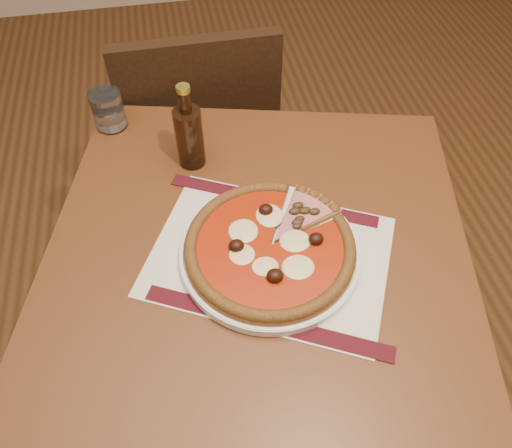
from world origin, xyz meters
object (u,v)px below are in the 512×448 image
(bottle, at_px, (189,135))
(table, at_px, (258,271))
(pizza, at_px, (270,246))
(water_glass, at_px, (108,110))
(chair_far, at_px, (202,136))
(plate, at_px, (270,253))

(bottle, bearing_deg, table, -68.10)
(pizza, relative_size, water_glass, 3.57)
(chair_far, xyz_separation_m, pizza, (0.07, -0.65, 0.27))
(plate, distance_m, pizza, 0.02)
(chair_far, distance_m, plate, 0.70)
(plate, height_order, water_glass, water_glass)
(pizza, distance_m, water_glass, 0.52)
(chair_far, distance_m, pizza, 0.71)
(bottle, bearing_deg, water_glass, 137.33)
(chair_far, height_order, water_glass, chair_far)
(chair_far, relative_size, water_glass, 10.07)
(chair_far, height_order, bottle, bottle)
(chair_far, height_order, pizza, chair_far)
(water_glass, bearing_deg, pizza, -57.07)
(plate, relative_size, bottle, 1.70)
(water_glass, bearing_deg, chair_far, 43.85)
(plate, bearing_deg, table, 111.82)
(plate, bearing_deg, chair_far, 96.07)
(table, bearing_deg, plate, -68.18)
(pizza, distance_m, bottle, 0.31)
(table, distance_m, water_glass, 0.51)
(pizza, bearing_deg, plate, 46.25)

